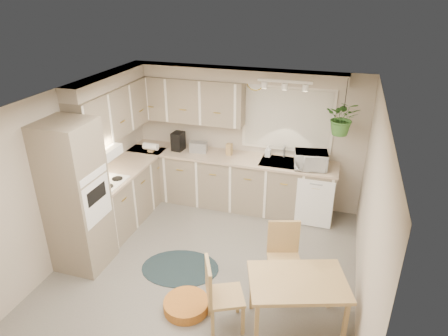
# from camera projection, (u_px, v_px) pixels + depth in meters

# --- Properties ---
(floor) EXTENTS (4.20, 4.20, 0.00)m
(floor) POSITION_uv_depth(u_px,v_px,m) (206.00, 268.00, 5.59)
(floor) COLOR slate
(floor) RESTS_ON ground
(ceiling) EXTENTS (4.20, 4.20, 0.00)m
(ceiling) POSITION_uv_depth(u_px,v_px,m) (203.00, 100.00, 4.57)
(ceiling) COLOR white
(ceiling) RESTS_ON wall_back
(wall_back) EXTENTS (4.00, 0.04, 2.40)m
(wall_back) POSITION_uv_depth(u_px,v_px,m) (246.00, 137.00, 6.90)
(wall_back) COLOR #B8AB98
(wall_back) RESTS_ON floor
(wall_front) EXTENTS (4.00, 0.04, 2.40)m
(wall_front) POSITION_uv_depth(u_px,v_px,m) (118.00, 309.00, 3.26)
(wall_front) COLOR #B8AB98
(wall_front) RESTS_ON floor
(wall_left) EXTENTS (0.04, 4.20, 2.40)m
(wall_left) POSITION_uv_depth(u_px,v_px,m) (71.00, 172.00, 5.61)
(wall_left) COLOR #B8AB98
(wall_left) RESTS_ON floor
(wall_right) EXTENTS (0.04, 4.20, 2.40)m
(wall_right) POSITION_uv_depth(u_px,v_px,m) (370.00, 217.00, 4.55)
(wall_right) COLOR #B8AB98
(wall_right) RESTS_ON floor
(base_cab_left) EXTENTS (0.60, 1.85, 0.90)m
(base_cab_left) POSITION_uv_depth(u_px,v_px,m) (127.00, 194.00, 6.61)
(base_cab_left) COLOR gray
(base_cab_left) RESTS_ON floor
(base_cab_back) EXTENTS (3.60, 0.60, 0.90)m
(base_cab_back) POSITION_uv_depth(u_px,v_px,m) (229.00, 182.00, 7.01)
(base_cab_back) COLOR gray
(base_cab_back) RESTS_ON floor
(counter_left) EXTENTS (0.64, 1.89, 0.04)m
(counter_left) POSITION_uv_depth(u_px,v_px,m) (124.00, 168.00, 6.41)
(counter_left) COLOR tan
(counter_left) RESTS_ON base_cab_left
(counter_back) EXTENTS (3.64, 0.64, 0.04)m
(counter_back) POSITION_uv_depth(u_px,v_px,m) (229.00, 157.00, 6.80)
(counter_back) COLOR tan
(counter_back) RESTS_ON base_cab_back
(oven_stack) EXTENTS (0.65, 0.65, 2.10)m
(oven_stack) POSITION_uv_depth(u_px,v_px,m) (76.00, 197.00, 5.27)
(oven_stack) COLOR gray
(oven_stack) RESTS_ON floor
(wall_oven_face) EXTENTS (0.02, 0.56, 0.58)m
(wall_oven_face) POSITION_uv_depth(u_px,v_px,m) (97.00, 201.00, 5.18)
(wall_oven_face) COLOR white
(wall_oven_face) RESTS_ON oven_stack
(upper_cab_left) EXTENTS (0.35, 2.00, 0.75)m
(upper_cab_left) POSITION_uv_depth(u_px,v_px,m) (115.00, 111.00, 6.17)
(upper_cab_left) COLOR gray
(upper_cab_left) RESTS_ON wall_left
(upper_cab_back) EXTENTS (2.00, 0.35, 0.75)m
(upper_cab_back) POSITION_uv_depth(u_px,v_px,m) (187.00, 100.00, 6.75)
(upper_cab_back) COLOR gray
(upper_cab_back) RESTS_ON wall_back
(soffit_left) EXTENTS (0.30, 2.00, 0.20)m
(soffit_left) POSITION_uv_depth(u_px,v_px,m) (109.00, 80.00, 5.98)
(soffit_left) COLOR #B8AB98
(soffit_left) RESTS_ON wall_left
(soffit_back) EXTENTS (3.60, 0.30, 0.20)m
(soffit_back) POSITION_uv_depth(u_px,v_px,m) (233.00, 74.00, 6.36)
(soffit_back) COLOR #B8AB98
(soffit_back) RESTS_ON wall_back
(cooktop) EXTENTS (0.52, 0.58, 0.02)m
(cooktop) POSITION_uv_depth(u_px,v_px,m) (105.00, 182.00, 5.90)
(cooktop) COLOR white
(cooktop) RESTS_ON counter_left
(range_hood) EXTENTS (0.40, 0.60, 0.14)m
(range_hood) POSITION_uv_depth(u_px,v_px,m) (100.00, 154.00, 5.71)
(range_hood) COLOR white
(range_hood) RESTS_ON upper_cab_left
(window_blinds) EXTENTS (1.40, 0.02, 1.00)m
(window_blinds) POSITION_uv_depth(u_px,v_px,m) (287.00, 119.00, 6.52)
(window_blinds) COLOR silver
(window_blinds) RESTS_ON wall_back
(window_frame) EXTENTS (1.50, 0.02, 1.10)m
(window_frame) POSITION_uv_depth(u_px,v_px,m) (287.00, 119.00, 6.53)
(window_frame) COLOR white
(window_frame) RESTS_ON wall_back
(sink) EXTENTS (0.70, 0.48, 0.10)m
(sink) POSITION_uv_depth(u_px,v_px,m) (282.00, 165.00, 6.58)
(sink) COLOR #9C9FA3
(sink) RESTS_ON counter_back
(dishwasher_front) EXTENTS (0.58, 0.02, 0.83)m
(dishwasher_front) POSITION_uv_depth(u_px,v_px,m) (314.00, 204.00, 6.35)
(dishwasher_front) COLOR white
(dishwasher_front) RESTS_ON base_cab_back
(track_light_bar) EXTENTS (0.80, 0.04, 0.04)m
(track_light_bar) POSITION_uv_depth(u_px,v_px,m) (285.00, 81.00, 5.76)
(track_light_bar) COLOR white
(track_light_bar) RESTS_ON ceiling
(wall_clock) EXTENTS (0.30, 0.03, 0.30)m
(wall_clock) POSITION_uv_depth(u_px,v_px,m) (256.00, 81.00, 6.42)
(wall_clock) COLOR gold
(wall_clock) RESTS_ON wall_back
(dining_table) EXTENTS (1.24, 1.01, 0.67)m
(dining_table) POSITION_uv_depth(u_px,v_px,m) (296.00, 304.00, 4.50)
(dining_table) COLOR tan
(dining_table) RESTS_ON floor
(chair_left) EXTENTS (0.56, 0.56, 0.89)m
(chair_left) POSITION_uv_depth(u_px,v_px,m) (226.00, 294.00, 4.48)
(chair_left) COLOR tan
(chair_left) RESTS_ON floor
(chair_back) EXTENTS (0.54, 0.54, 0.92)m
(chair_back) POSITION_uv_depth(u_px,v_px,m) (285.00, 260.00, 5.01)
(chair_back) COLOR tan
(chair_back) RESTS_ON floor
(braided_rug) EXTENTS (1.22, 1.01, 0.01)m
(braided_rug) POSITION_uv_depth(u_px,v_px,m) (180.00, 268.00, 5.57)
(braided_rug) COLOR black
(braided_rug) RESTS_ON floor
(pet_bed) EXTENTS (0.70, 0.70, 0.13)m
(pet_bed) POSITION_uv_depth(u_px,v_px,m) (186.00, 305.00, 4.85)
(pet_bed) COLOR #C57427
(pet_bed) RESTS_ON floor
(microwave) EXTENTS (0.55, 0.36, 0.34)m
(microwave) POSITION_uv_depth(u_px,v_px,m) (311.00, 158.00, 6.28)
(microwave) COLOR white
(microwave) RESTS_ON counter_back
(soap_bottle) EXTENTS (0.11, 0.21, 0.09)m
(soap_bottle) POSITION_uv_depth(u_px,v_px,m) (268.00, 154.00, 6.74)
(soap_bottle) COLOR white
(soap_bottle) RESTS_ON counter_back
(hanging_plant) EXTENTS (0.52, 0.57, 0.42)m
(hanging_plant) POSITION_uv_depth(u_px,v_px,m) (343.00, 122.00, 5.90)
(hanging_plant) COLOR #3A6F2C
(hanging_plant) RESTS_ON ceiling
(coffee_maker) EXTENTS (0.20, 0.24, 0.32)m
(coffee_maker) POSITION_uv_depth(u_px,v_px,m) (178.00, 141.00, 6.98)
(coffee_maker) COLOR black
(coffee_maker) RESTS_ON counter_back
(toaster) EXTENTS (0.31, 0.20, 0.18)m
(toaster) POSITION_uv_depth(u_px,v_px,m) (199.00, 147.00, 6.93)
(toaster) COLOR #9C9FA3
(toaster) RESTS_ON counter_back
(knife_block) EXTENTS (0.11, 0.11, 0.20)m
(knife_block) POSITION_uv_depth(u_px,v_px,m) (229.00, 149.00, 6.81)
(knife_block) COLOR tan
(knife_block) RESTS_ON counter_back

